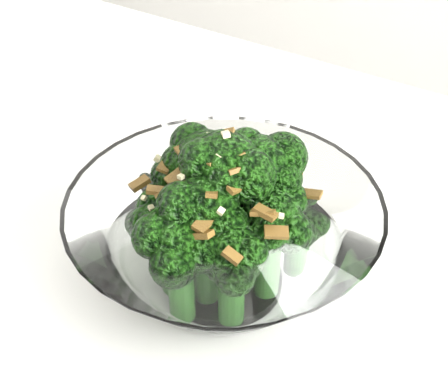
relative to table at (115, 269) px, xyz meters
The scene contains 2 objects.
table is the anchor object (origin of this frame).
broccoli_dish 0.19m from the table, ahead, with size 0.24×0.24×0.15m.
Camera 1 is at (0.46, -0.26, 1.13)m, focal length 50.00 mm.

